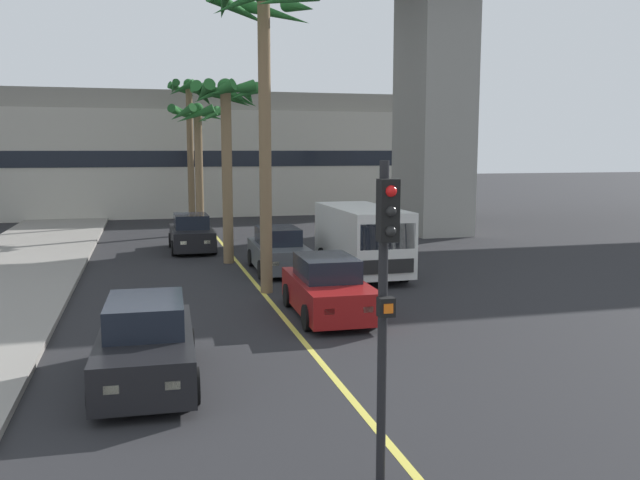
% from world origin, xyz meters
% --- Properties ---
extents(lane_stripe_center, '(0.14, 56.00, 0.01)m').
position_xyz_m(lane_stripe_center, '(0.00, 24.00, 0.00)').
color(lane_stripe_center, '#DBCC4C').
rests_on(lane_stripe_center, ground).
extents(pier_building_backdrop, '(31.28, 8.04, 8.00)m').
position_xyz_m(pier_building_backdrop, '(0.00, 47.90, 3.94)').
color(pier_building_backdrop, beige).
rests_on(pier_building_backdrop, ground).
extents(car_queue_front, '(1.95, 4.16, 1.56)m').
position_xyz_m(car_queue_front, '(-3.45, 13.64, 0.72)').
color(car_queue_front, black).
rests_on(car_queue_front, ground).
extents(car_queue_second, '(1.91, 4.14, 1.56)m').
position_xyz_m(car_queue_second, '(1.16, 17.64, 0.72)').
color(car_queue_second, maroon).
rests_on(car_queue_second, ground).
extents(car_queue_third, '(1.85, 4.11, 1.56)m').
position_xyz_m(car_queue_third, '(-1.49, 30.08, 0.72)').
color(car_queue_third, black).
rests_on(car_queue_third, ground).
extents(car_queue_fourth, '(1.90, 4.13, 1.56)m').
position_xyz_m(car_queue_fourth, '(1.17, 24.31, 0.72)').
color(car_queue_fourth, '#4C5156').
rests_on(car_queue_fourth, ground).
extents(delivery_van, '(2.16, 5.25, 2.36)m').
position_xyz_m(delivery_van, '(3.83, 22.90, 1.29)').
color(delivery_van, silver).
rests_on(delivery_van, ground).
extents(traffic_light_median_near, '(0.24, 0.37, 4.20)m').
position_xyz_m(traffic_light_median_near, '(-0.54, 8.78, 2.71)').
color(traffic_light_median_near, black).
rests_on(traffic_light_median_near, ground).
extents(palm_tree_near_median, '(3.03, 3.07, 6.65)m').
position_xyz_m(palm_tree_near_median, '(-0.67, 35.75, 5.30)').
color(palm_tree_near_median, brown).
rests_on(palm_tree_near_median, ground).
extents(palm_tree_mid_median, '(3.31, 3.45, 9.07)m').
position_xyz_m(palm_tree_mid_median, '(0.11, 20.89, 7.26)').
color(palm_tree_mid_median, brown).
rests_on(palm_tree_mid_median, ground).
extents(palm_tree_far_median, '(2.66, 2.77, 8.37)m').
position_xyz_m(palm_tree_far_median, '(-0.68, 41.26, 6.47)').
color(palm_tree_far_median, brown).
rests_on(palm_tree_far_median, ground).
extents(palm_tree_farthest_median, '(2.74, 2.78, 6.94)m').
position_xyz_m(palm_tree_farthest_median, '(-0.36, 26.53, 5.62)').
color(palm_tree_farthest_median, brown).
rests_on(palm_tree_farthest_median, ground).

